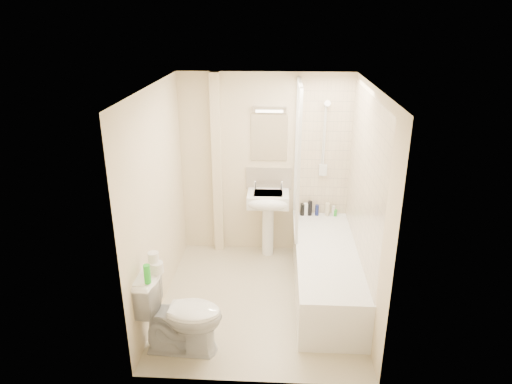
{
  "coord_description": "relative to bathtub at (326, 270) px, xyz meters",
  "views": [
    {
      "loc": [
        0.19,
        -4.4,
        3.06
      ],
      "look_at": [
        -0.06,
        0.2,
        1.25
      ],
      "focal_mm": 32.0,
      "sensor_mm": 36.0,
      "label": 1
    }
  ],
  "objects": [
    {
      "name": "bottle_black_b",
      "position": [
        -0.15,
        0.96,
        0.36
      ],
      "size": [
        0.06,
        0.06,
        0.2
      ],
      "primitive_type": "cylinder",
      "color": "black",
      "rests_on": "bathtub"
    },
    {
      "name": "green_bottle",
      "position": [
        -1.72,
        -1.16,
        0.61
      ],
      "size": [
        0.06,
        0.06,
        0.18
      ],
      "primitive_type": "cylinder",
      "color": "green",
      "rests_on": "toilet"
    },
    {
      "name": "bottle_white_a",
      "position": [
        -0.2,
        0.96,
        0.34
      ],
      "size": [
        0.06,
        0.06,
        0.17
      ],
      "primitive_type": "cylinder",
      "color": "white",
      "rests_on": "bathtub"
    },
    {
      "name": "floor",
      "position": [
        -0.75,
        -0.2,
        -0.29
      ],
      "size": [
        2.5,
        2.5,
        0.0
      ],
      "primitive_type": "plane",
      "color": "beige",
      "rests_on": "ground"
    },
    {
      "name": "splashback",
      "position": [
        -0.7,
        1.04,
        0.74
      ],
      "size": [
        0.6,
        0.02,
        0.3
      ],
      "primitive_type": "cube",
      "color": "beige",
      "rests_on": "wall_back"
    },
    {
      "name": "wall_left",
      "position": [
        -1.85,
        -0.2,
        0.91
      ],
      "size": [
        0.02,
        2.5,
        2.4
      ],
      "primitive_type": "cube",
      "color": "beige",
      "rests_on": "ground"
    },
    {
      "name": "bathtub",
      "position": [
        0.0,
        0.0,
        0.0
      ],
      "size": [
        0.7,
        2.1,
        0.55
      ],
      "color": "white",
      "rests_on": "ground"
    },
    {
      "name": "tile_right",
      "position": [
        0.34,
        0.0,
        1.14
      ],
      "size": [
        0.01,
        2.1,
        1.75
      ],
      "primitive_type": "cube",
      "color": "beige",
      "rests_on": "wall_right"
    },
    {
      "name": "pipe_boxing",
      "position": [
        -1.37,
        0.99,
        0.91
      ],
      "size": [
        0.12,
        0.12,
        2.4
      ],
      "primitive_type": "cube",
      "color": "beige",
      "rests_on": "ground"
    },
    {
      "name": "toilet_roll_lower",
      "position": [
        -1.68,
        -0.98,
        0.57
      ],
      "size": [
        0.12,
        0.12,
        0.1
      ],
      "primitive_type": "cylinder",
      "color": "white",
      "rests_on": "toilet"
    },
    {
      "name": "toilet",
      "position": [
        -1.47,
        -1.05,
        0.11
      ],
      "size": [
        0.54,
        0.84,
        0.8
      ],
      "primitive_type": "imported",
      "rotation": [
        0.0,
        0.0,
        1.52
      ],
      "color": "white",
      "rests_on": "ground"
    },
    {
      "name": "pedestal_sink",
      "position": [
        -0.7,
        0.81,
        0.43
      ],
      "size": [
        0.53,
        0.49,
        1.03
      ],
      "color": "white",
      "rests_on": "ground"
    },
    {
      "name": "bottle_white_b",
      "position": [
        0.16,
        0.96,
        0.33
      ],
      "size": [
        0.05,
        0.05,
        0.14
      ],
      "primitive_type": "cylinder",
      "color": "silver",
      "rests_on": "bathtub"
    },
    {
      "name": "toilet_roll_upper",
      "position": [
        -1.71,
        -0.95,
        0.66
      ],
      "size": [
        0.1,
        0.1,
        0.09
      ],
      "primitive_type": "cylinder",
      "color": "white",
      "rests_on": "toilet_roll_lower"
    },
    {
      "name": "ceiling",
      "position": [
        -0.75,
        -0.2,
        2.11
      ],
      "size": [
        2.2,
        2.5,
        0.02
      ],
      "primitive_type": "cube",
      "color": "white",
      "rests_on": "wall_back"
    },
    {
      "name": "bottle_black_a",
      "position": [
        -0.24,
        0.96,
        0.34
      ],
      "size": [
        0.06,
        0.06,
        0.16
      ],
      "primitive_type": "cylinder",
      "color": "black",
      "rests_on": "bathtub"
    },
    {
      "name": "tile_back",
      "position": [
        0.0,
        1.04,
        1.14
      ],
      "size": [
        0.7,
        0.01,
        1.75
      ],
      "primitive_type": "cube",
      "color": "beige",
      "rests_on": "wall_back"
    },
    {
      "name": "bottle_green",
      "position": [
        0.18,
        0.96,
        0.3
      ],
      "size": [
        0.06,
        0.06,
        0.09
      ],
      "primitive_type": "cylinder",
      "color": "green",
      "rests_on": "bathtub"
    },
    {
      "name": "strip_light",
      "position": [
        -0.7,
        1.02,
        1.66
      ],
      "size": [
        0.42,
        0.07,
        0.07
      ],
      "primitive_type": "cube",
      "color": "silver",
      "rests_on": "wall_back"
    },
    {
      "name": "shower_screen",
      "position": [
        -0.35,
        0.6,
        1.16
      ],
      "size": [
        0.04,
        0.92,
        1.8
      ],
      "color": "white",
      "rests_on": "bathtub"
    },
    {
      "name": "bottle_cream",
      "position": [
        0.08,
        0.96,
        0.35
      ],
      "size": [
        0.06,
        0.06,
        0.18
      ],
      "primitive_type": "cylinder",
      "color": "beige",
      "rests_on": "bathtub"
    },
    {
      "name": "wall_back",
      "position": [
        -0.75,
        1.05,
        0.91
      ],
      "size": [
        2.2,
        0.02,
        2.4
      ],
      "primitive_type": "cube",
      "color": "beige",
      "rests_on": "ground"
    },
    {
      "name": "mirror",
      "position": [
        -0.7,
        1.04,
        1.29
      ],
      "size": [
        0.46,
        0.01,
        0.6
      ],
      "primitive_type": "cube",
      "color": "white",
      "rests_on": "wall_back"
    },
    {
      "name": "shower_fixture",
      "position": [
        -0.0,
        0.99,
        1.26
      ],
      "size": [
        0.1,
        0.16,
        0.99
      ],
      "color": "white",
      "rests_on": "wall_back"
    },
    {
      "name": "wall_right",
      "position": [
        0.35,
        -0.2,
        0.91
      ],
      "size": [
        0.02,
        2.5,
        2.4
      ],
      "primitive_type": "cube",
      "color": "beige",
      "rests_on": "ground"
    },
    {
      "name": "bottle_blue",
      "position": [
        -0.05,
        0.96,
        0.33
      ],
      "size": [
        0.05,
        0.05,
        0.15
      ],
      "primitive_type": "cylinder",
      "color": "navy",
      "rests_on": "bathtub"
    }
  ]
}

